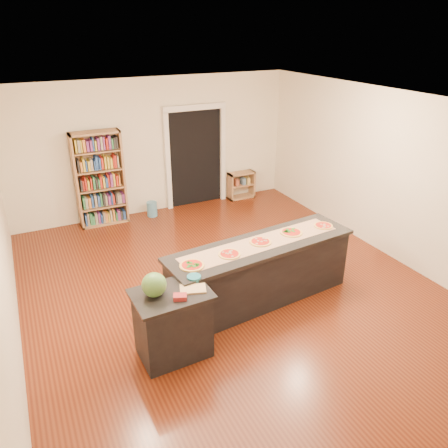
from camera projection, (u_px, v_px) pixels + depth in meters
name	position (u px, v px, depth m)	size (l,w,h in m)	color
room	(230.00, 204.00, 6.22)	(6.00, 7.00, 2.80)	#EDE2C7
doorway	(195.00, 152.00, 9.48)	(1.40, 0.09, 2.21)	black
kitchen_island	(261.00, 272.00, 6.31)	(2.83, 0.77, 0.93)	black
side_counter	(173.00, 324.00, 5.26)	(0.90, 0.66, 0.89)	black
bookshelf	(100.00, 179.00, 8.60)	(0.94, 0.34, 1.89)	#A97C52
low_shelf	(241.00, 185.00, 10.16)	(0.62, 0.27, 0.62)	#A97C52
waste_bin	(152.00, 209.00, 9.25)	(0.22, 0.22, 0.31)	teal
kraft_paper	(261.00, 243.00, 6.13)	(2.46, 0.44, 0.00)	tan
watermelon	(154.00, 285.00, 4.97)	(0.29, 0.29, 0.29)	#144214
cutting_board	(193.00, 289.00, 5.13)	(0.30, 0.20, 0.02)	tan
package_red	(180.00, 297.00, 4.95)	(0.15, 0.11, 0.05)	maroon
package_teal	(194.00, 278.00, 5.30)	(0.17, 0.17, 0.07)	#195966
pizza_a	(192.00, 265.00, 5.54)	(0.31, 0.31, 0.02)	tan
pizza_b	(229.00, 254.00, 5.81)	(0.28, 0.28, 0.02)	tan
pizza_c	(260.00, 242.00, 6.14)	(0.30, 0.30, 0.02)	tan
pizza_d	(291.00, 232.00, 6.41)	(0.32, 0.32, 0.02)	tan
pizza_e	(323.00, 226.00, 6.62)	(0.29, 0.29, 0.02)	tan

